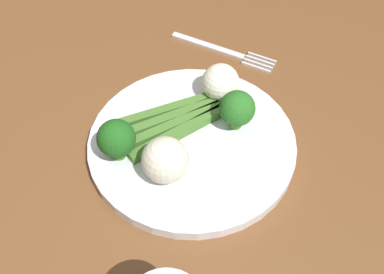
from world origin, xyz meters
The scene contains 8 objects.
dining_table centered at (0.00, 0.00, 0.65)m, with size 1.19×0.85×0.77m.
plate centered at (-0.01, 0.04, 0.78)m, with size 0.26×0.26×0.01m, color white.
asparagus_bundle centered at (-0.03, 0.02, 0.79)m, with size 0.15×0.14×0.01m.
broccoli_outer_edge centered at (-0.05, 0.09, 0.82)m, with size 0.04×0.04×0.05m.
broccoli_back centered at (0.04, -0.03, 0.82)m, with size 0.05×0.05×0.06m.
cauliflower_front_left centered at (0.05, 0.03, 0.81)m, with size 0.05×0.05×0.05m, color silver.
cauliflower_edge centered at (-0.10, 0.05, 0.81)m, with size 0.05×0.05×0.05m, color white.
fork centered at (-0.20, 0.03, 0.77)m, with size 0.04×0.17×0.00m.
Camera 1 is at (0.32, 0.16, 1.22)m, focal length 42.71 mm.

